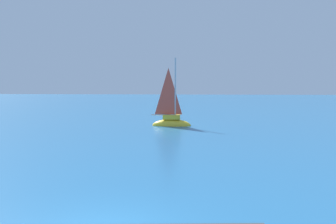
{
  "coord_description": "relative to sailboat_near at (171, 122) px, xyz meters",
  "views": [
    {
      "loc": [
        2.27,
        -8.72,
        4.24
      ],
      "look_at": [
        0.89,
        16.94,
        1.69
      ],
      "focal_mm": 36.67,
      "sensor_mm": 36.0,
      "label": 1
    }
  ],
  "objects": [
    {
      "name": "sailboat_near",
      "position": [
        0.0,
        0.0,
        0.0
      ],
      "size": [
        3.59,
        1.31,
        6.6
      ],
      "rotation": [
        0.0,
        0.0,
        6.25
      ],
      "color": "yellow",
      "rests_on": "ground"
    }
  ]
}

